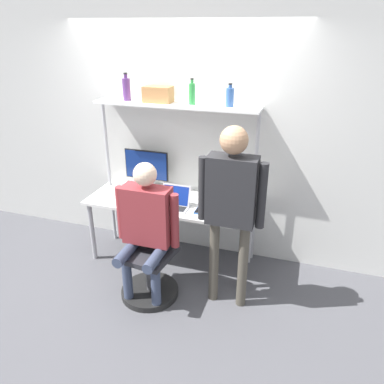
{
  "coord_description": "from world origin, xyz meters",
  "views": [
    {
      "loc": [
        1.32,
        -3.0,
        2.43
      ],
      "look_at": [
        0.38,
        -0.1,
        1.07
      ],
      "focal_mm": 35.0,
      "sensor_mm": 36.0,
      "label": 1
    }
  ],
  "objects_px": {
    "monitor": "(146,167)",
    "office_chair": "(151,267)",
    "cell_phone": "(199,211)",
    "bottle_purple": "(126,89)",
    "bottle_blue": "(230,97)",
    "storage_box": "(158,94)",
    "person_seated": "(146,222)",
    "person_standing": "(231,197)",
    "bottle_green": "(192,93)",
    "laptop": "(175,201)"
  },
  "relations": [
    {
      "from": "monitor",
      "to": "office_chair",
      "type": "bearing_deg",
      "value": -65.04
    },
    {
      "from": "cell_phone",
      "to": "bottle_purple",
      "type": "bearing_deg",
      "value": 160.03
    },
    {
      "from": "bottle_blue",
      "to": "storage_box",
      "type": "height_order",
      "value": "bottle_blue"
    },
    {
      "from": "monitor",
      "to": "cell_phone",
      "type": "height_order",
      "value": "monitor"
    },
    {
      "from": "cell_phone",
      "to": "person_seated",
      "type": "height_order",
      "value": "person_seated"
    },
    {
      "from": "person_seated",
      "to": "person_standing",
      "type": "bearing_deg",
      "value": 10.86
    },
    {
      "from": "bottle_blue",
      "to": "bottle_green",
      "type": "bearing_deg",
      "value": 180.0
    },
    {
      "from": "person_seated",
      "to": "cell_phone",
      "type": "bearing_deg",
      "value": 57.05
    },
    {
      "from": "laptop",
      "to": "person_standing",
      "type": "bearing_deg",
      "value": -31.34
    },
    {
      "from": "person_standing",
      "to": "bottle_purple",
      "type": "xyz_separation_m",
      "value": [
        -1.29,
        0.7,
        0.73
      ]
    },
    {
      "from": "monitor",
      "to": "laptop",
      "type": "height_order",
      "value": "monitor"
    },
    {
      "from": "bottle_blue",
      "to": "monitor",
      "type": "bearing_deg",
      "value": 178.02
    },
    {
      "from": "cell_phone",
      "to": "person_seated",
      "type": "relative_size",
      "value": 0.11
    },
    {
      "from": "cell_phone",
      "to": "bottle_blue",
      "type": "distance_m",
      "value": 1.15
    },
    {
      "from": "bottle_green",
      "to": "storage_box",
      "type": "bearing_deg",
      "value": -180.0
    },
    {
      "from": "person_standing",
      "to": "bottle_purple",
      "type": "relative_size",
      "value": 6.21
    },
    {
      "from": "cell_phone",
      "to": "bottle_purple",
      "type": "distance_m",
      "value": 1.46
    },
    {
      "from": "laptop",
      "to": "person_standing",
      "type": "relative_size",
      "value": 0.18
    },
    {
      "from": "monitor",
      "to": "bottle_blue",
      "type": "bearing_deg",
      "value": -1.98
    },
    {
      "from": "monitor",
      "to": "laptop",
      "type": "bearing_deg",
      "value": -35.81
    },
    {
      "from": "person_seated",
      "to": "storage_box",
      "type": "bearing_deg",
      "value": 103.1
    },
    {
      "from": "bottle_purple",
      "to": "bottle_blue",
      "type": "height_order",
      "value": "bottle_purple"
    },
    {
      "from": "office_chair",
      "to": "storage_box",
      "type": "bearing_deg",
      "value": 104.19
    },
    {
      "from": "cell_phone",
      "to": "bottle_green",
      "type": "xyz_separation_m",
      "value": [
        -0.18,
        0.32,
        1.1
      ]
    },
    {
      "from": "office_chair",
      "to": "cell_phone",
      "type": "bearing_deg",
      "value": 54.96
    },
    {
      "from": "monitor",
      "to": "storage_box",
      "type": "height_order",
      "value": "storage_box"
    },
    {
      "from": "monitor",
      "to": "bottle_green",
      "type": "relative_size",
      "value": 2.05
    },
    {
      "from": "person_standing",
      "to": "bottle_green",
      "type": "bearing_deg",
      "value": 129.44
    },
    {
      "from": "laptop",
      "to": "cell_phone",
      "type": "height_order",
      "value": "laptop"
    },
    {
      "from": "bottle_purple",
      "to": "bottle_green",
      "type": "xyz_separation_m",
      "value": [
        0.71,
        0.0,
        -0.01
      ]
    },
    {
      "from": "monitor",
      "to": "cell_phone",
      "type": "relative_size",
      "value": 3.41
    },
    {
      "from": "laptop",
      "to": "bottle_purple",
      "type": "distance_m",
      "value": 1.26
    },
    {
      "from": "bottle_green",
      "to": "bottle_blue",
      "type": "bearing_deg",
      "value": 0.0
    },
    {
      "from": "person_standing",
      "to": "bottle_blue",
      "type": "distance_m",
      "value": 1.02
    },
    {
      "from": "person_seated",
      "to": "bottle_blue",
      "type": "bearing_deg",
      "value": 57.45
    },
    {
      "from": "office_chair",
      "to": "bottle_purple",
      "type": "distance_m",
      "value": 1.82
    },
    {
      "from": "laptop",
      "to": "person_standing",
      "type": "height_order",
      "value": "person_standing"
    },
    {
      "from": "person_seated",
      "to": "person_standing",
      "type": "height_order",
      "value": "person_standing"
    },
    {
      "from": "person_seated",
      "to": "bottle_purple",
      "type": "xyz_separation_m",
      "value": [
        -0.55,
        0.85,
        1.02
      ]
    },
    {
      "from": "bottle_blue",
      "to": "cell_phone",
      "type": "bearing_deg",
      "value": -121.91
    },
    {
      "from": "monitor",
      "to": "person_standing",
      "type": "xyz_separation_m",
      "value": [
        1.12,
        -0.74,
        0.12
      ]
    },
    {
      "from": "monitor",
      "to": "laptop",
      "type": "relative_size",
      "value": 1.66
    },
    {
      "from": "monitor",
      "to": "person_seated",
      "type": "xyz_separation_m",
      "value": [
        0.38,
        -0.88,
        -0.17
      ]
    },
    {
      "from": "laptop",
      "to": "bottle_purple",
      "type": "xyz_separation_m",
      "value": [
        -0.62,
        0.3,
        1.05
      ]
    },
    {
      "from": "office_chair",
      "to": "person_seated",
      "type": "relative_size",
      "value": 0.7
    },
    {
      "from": "monitor",
      "to": "office_chair",
      "type": "distance_m",
      "value": 1.14
    },
    {
      "from": "bottle_purple",
      "to": "storage_box",
      "type": "bearing_deg",
      "value": 0.0
    },
    {
      "from": "office_chair",
      "to": "bottle_blue",
      "type": "xyz_separation_m",
      "value": [
        0.54,
        0.8,
        1.51
      ]
    },
    {
      "from": "bottle_green",
      "to": "storage_box",
      "type": "relative_size",
      "value": 0.88
    },
    {
      "from": "office_chair",
      "to": "bottle_purple",
      "type": "relative_size",
      "value": 3.43
    }
  ]
}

